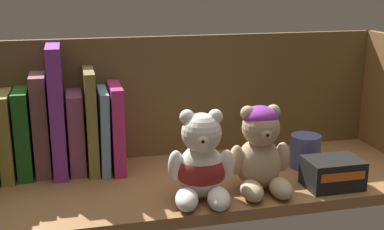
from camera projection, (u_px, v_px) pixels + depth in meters
shelf_board at (202, 184)px, 91.95cm from camera, size 80.86×27.96×2.00cm
shelf_back_panel at (184, 101)px, 102.32cm from camera, size 83.26×1.20×26.41cm
book_1 at (8, 134)px, 91.63cm from camera, size 2.19×12.32×15.85cm
book_2 at (24, 132)px, 92.25cm from camera, size 2.61×10.76×16.16cm
book_3 at (41, 124)px, 92.62cm from camera, size 2.73×9.39×18.78cm
book_4 at (57, 109)px, 92.64cm from camera, size 2.50×13.17×23.96cm
book_5 at (76, 131)px, 94.55cm from camera, size 2.84×10.39×15.10cm
book_6 at (91, 119)px, 94.63cm from camera, size 1.90×13.03×19.35cm
book_7 at (103, 128)px, 95.65cm from camera, size 1.94×13.38×15.62cm
book_8 at (116, 125)px, 96.08cm from camera, size 2.27×14.24×16.44cm
teddy_bear_larger at (201, 165)px, 82.02cm from camera, size 11.29×12.09×15.19cm
teddy_bear_smaller at (260, 151)px, 85.07cm from camera, size 10.91×11.07×14.96cm
pillar_candle at (305, 151)px, 96.58cm from camera, size 5.80×5.80×6.39cm
small_product_box at (333, 173)px, 87.58cm from camera, size 9.61×6.99×5.12cm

